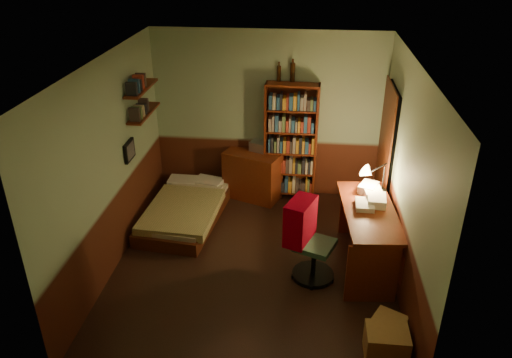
# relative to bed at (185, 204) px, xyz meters

# --- Properties ---
(floor) EXTENTS (3.50, 4.00, 0.02)m
(floor) POSITION_rel_bed_xyz_m (1.13, -0.97, -0.27)
(floor) COLOR black
(floor) RESTS_ON ground
(ceiling) EXTENTS (3.50, 4.00, 0.02)m
(ceiling) POSITION_rel_bed_xyz_m (1.13, -0.97, 2.35)
(ceiling) COLOR silver
(ceiling) RESTS_ON wall_back
(wall_back) EXTENTS (3.50, 0.02, 2.60)m
(wall_back) POSITION_rel_bed_xyz_m (1.13, 1.04, 1.04)
(wall_back) COLOR gray
(wall_back) RESTS_ON ground
(wall_left) EXTENTS (0.02, 4.00, 2.60)m
(wall_left) POSITION_rel_bed_xyz_m (-0.63, -0.97, 1.04)
(wall_left) COLOR gray
(wall_left) RESTS_ON ground
(wall_right) EXTENTS (0.02, 4.00, 2.60)m
(wall_right) POSITION_rel_bed_xyz_m (2.89, -0.97, 1.04)
(wall_right) COLOR gray
(wall_right) RESTS_ON ground
(wall_front) EXTENTS (3.50, 0.02, 2.60)m
(wall_front) POSITION_rel_bed_xyz_m (1.13, -2.98, 1.04)
(wall_front) COLOR gray
(wall_front) RESTS_ON ground
(doorway) EXTENTS (0.06, 0.90, 2.00)m
(doorway) POSITION_rel_bed_xyz_m (2.85, 0.33, 0.74)
(doorway) COLOR black
(doorway) RESTS_ON ground
(door_trim) EXTENTS (0.02, 0.98, 2.08)m
(door_trim) POSITION_rel_bed_xyz_m (2.81, 0.33, 0.74)
(door_trim) COLOR #3F1A0B
(door_trim) RESTS_ON ground
(bed) EXTENTS (1.12, 1.83, 0.51)m
(bed) POSITION_rel_bed_xyz_m (0.00, 0.00, 0.00)
(bed) COLOR olive
(bed) RESTS_ON ground
(dresser) EXTENTS (0.96, 0.71, 0.76)m
(dresser) POSITION_rel_bed_xyz_m (0.91, 0.79, 0.12)
(dresser) COLOR #561E0C
(dresser) RESTS_ON ground
(mini_stereo) EXTENTS (0.34, 0.31, 0.15)m
(mini_stereo) POSITION_rel_bed_xyz_m (1.01, 0.92, 0.58)
(mini_stereo) COLOR #B2B2B7
(mini_stereo) RESTS_ON dresser
(bookshelf) EXTENTS (0.81, 0.30, 1.86)m
(bookshelf) POSITION_rel_bed_xyz_m (1.49, 0.88, 0.67)
(bookshelf) COLOR #561E0C
(bookshelf) RESTS_ON ground
(bottle_left) EXTENTS (0.07, 0.07, 0.23)m
(bottle_left) POSITION_rel_bed_xyz_m (1.28, 0.99, 1.71)
(bottle_left) COLOR black
(bottle_left) RESTS_ON bookshelf
(bottle_right) EXTENTS (0.08, 0.08, 0.27)m
(bottle_right) POSITION_rel_bed_xyz_m (1.48, 0.99, 1.74)
(bottle_right) COLOR black
(bottle_right) RESTS_ON bookshelf
(desk) EXTENTS (0.74, 1.54, 0.80)m
(desk) POSITION_rel_bed_xyz_m (2.53, -0.81, 0.14)
(desk) COLOR #561E0C
(desk) RESTS_ON ground
(paper_stack) EXTENTS (0.29, 0.33, 0.11)m
(paper_stack) POSITION_rel_bed_xyz_m (2.56, -0.35, 0.60)
(paper_stack) COLOR silver
(paper_stack) RESTS_ON desk
(desk_lamp) EXTENTS (0.20, 0.20, 0.62)m
(desk_lamp) POSITION_rel_bed_xyz_m (2.74, -0.30, 0.85)
(desk_lamp) COLOR black
(desk_lamp) RESTS_ON desk
(office_chair) EXTENTS (0.58, 0.54, 0.92)m
(office_chair) POSITION_rel_bed_xyz_m (1.88, -1.16, 0.20)
(office_chair) COLOR #376246
(office_chair) RESTS_ON ground
(red_jacket) EXTENTS (0.38, 0.52, 0.55)m
(red_jacket) POSITION_rel_bed_xyz_m (1.94, -1.18, 0.94)
(red_jacket) COLOR #AB0017
(red_jacket) RESTS_ON office_chair
(wall_shelf_lower) EXTENTS (0.20, 0.90, 0.03)m
(wall_shelf_lower) POSITION_rel_bed_xyz_m (-0.51, 0.13, 1.34)
(wall_shelf_lower) COLOR #561E0C
(wall_shelf_lower) RESTS_ON wall_left
(wall_shelf_upper) EXTENTS (0.20, 0.90, 0.03)m
(wall_shelf_upper) POSITION_rel_bed_xyz_m (-0.51, 0.13, 1.69)
(wall_shelf_upper) COLOR #561E0C
(wall_shelf_upper) RESTS_ON wall_left
(framed_picture) EXTENTS (0.04, 0.32, 0.26)m
(framed_picture) POSITION_rel_bed_xyz_m (-0.59, -0.37, 0.99)
(framed_picture) COLOR black
(framed_picture) RESTS_ON wall_left
(cardboard_box_a) EXTENTS (0.42, 0.34, 0.32)m
(cardboard_box_a) POSITION_rel_bed_xyz_m (2.62, -2.36, -0.10)
(cardboard_box_a) COLOR #A68046
(cardboard_box_a) RESTS_ON ground
(cardboard_box_b) EXTENTS (0.41, 0.39, 0.23)m
(cardboard_box_b) POSITION_rel_bed_xyz_m (2.69, -2.06, -0.14)
(cardboard_box_b) COLOR #A68046
(cardboard_box_b) RESTS_ON ground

